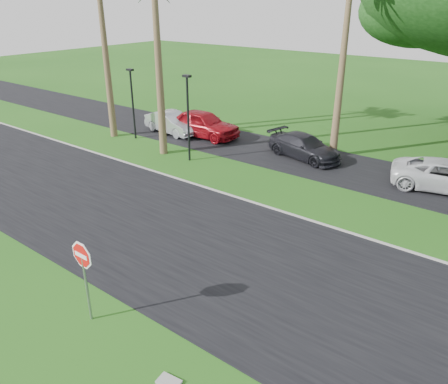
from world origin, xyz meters
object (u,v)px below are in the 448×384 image
at_px(stop_sign_near, 83,266).
at_px(car_minivan, 448,176).
at_px(car_dark, 304,147).
at_px(car_red, 203,124).
at_px(car_silver, 172,123).

relative_size(stop_sign_near, car_minivan, 0.53).
bearing_deg(car_dark, stop_sign_near, -161.22).
xyz_separation_m(stop_sign_near, car_minivan, (5.74, 15.72, -1.08)).
bearing_deg(car_minivan, stop_sign_near, 146.37).
bearing_deg(car_minivan, car_red, 77.77).
height_order(stop_sign_near, car_red, stop_sign_near).
height_order(car_red, car_minivan, car_red).
height_order(stop_sign_near, car_silver, stop_sign_near).
relative_size(stop_sign_near, car_dark, 0.59).
bearing_deg(car_red, car_minivan, -90.87).
relative_size(car_red, car_minivan, 1.00).
xyz_separation_m(car_silver, car_red, (2.11, 0.63, 0.15)).
bearing_deg(car_minivan, car_dark, 76.82).
bearing_deg(car_silver, car_minivan, -79.53).
bearing_deg(stop_sign_near, car_dark, 95.99).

